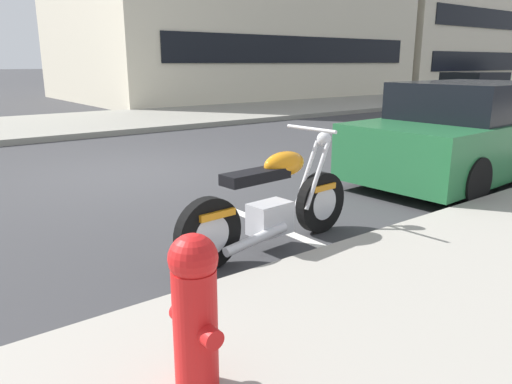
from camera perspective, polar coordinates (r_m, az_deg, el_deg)
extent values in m
plane|color=#333335|center=(8.03, -13.05, 2.12)|extent=(260.00, 260.00, 0.00)
cube|color=gray|center=(20.63, 10.40, 10.09)|extent=(120.00, 5.00, 0.14)
cube|color=silver|center=(5.09, 4.13, -4.90)|extent=(0.12, 2.20, 0.01)
cylinder|color=black|center=(5.11, 7.54, -1.21)|extent=(0.64, 0.16, 0.64)
cylinder|color=silver|center=(5.11, 7.54, -1.21)|extent=(0.36, 0.15, 0.35)
cylinder|color=black|center=(4.17, -5.58, -4.88)|extent=(0.64, 0.16, 0.64)
cylinder|color=silver|center=(4.17, -5.58, -4.88)|extent=(0.36, 0.15, 0.35)
cube|color=silver|center=(4.62, 1.66, -3.07)|extent=(0.42, 0.29, 0.30)
cube|color=black|center=(4.38, -0.01, 1.87)|extent=(0.69, 0.27, 0.10)
ellipsoid|color=orange|center=(4.61, 3.33, 3.27)|extent=(0.50, 0.28, 0.24)
cube|color=orange|center=(4.15, -5.08, -2.46)|extent=(0.37, 0.21, 0.06)
cube|color=orange|center=(5.05, 7.46, 0.66)|extent=(0.33, 0.18, 0.06)
cylinder|color=silver|center=(4.97, 5.94, 2.13)|extent=(0.34, 0.07, 0.65)
cylinder|color=silver|center=(4.88, 7.15, 1.85)|extent=(0.34, 0.07, 0.65)
cylinder|color=silver|center=(4.82, 6.45, 7.33)|extent=(0.08, 0.62, 0.04)
sphere|color=silver|center=(4.99, 7.95, 6.14)|extent=(0.15, 0.15, 0.15)
cylinder|color=silver|center=(4.36, 0.04, -5.50)|extent=(0.71, 0.14, 0.16)
cube|color=#236638|center=(8.09, 23.53, 5.27)|extent=(4.33, 1.94, 0.76)
cube|color=black|center=(8.00, 23.90, 9.79)|extent=(2.26, 1.70, 0.52)
cylinder|color=black|center=(9.71, 23.00, 5.36)|extent=(0.63, 0.25, 0.62)
cylinder|color=black|center=(7.35, 12.93, 3.43)|extent=(0.63, 0.25, 0.62)
cylinder|color=black|center=(6.56, 23.89, 1.15)|extent=(0.63, 0.25, 0.62)
cube|color=#236638|center=(21.62, 23.99, 10.48)|extent=(4.39, 2.00, 0.72)
cube|color=black|center=(21.60, 24.17, 12.04)|extent=(2.28, 1.78, 0.46)
cylinder|color=black|center=(19.97, 23.86, 9.62)|extent=(0.63, 0.24, 0.62)
cylinder|color=black|center=(20.89, 19.86, 10.18)|extent=(0.63, 0.24, 0.62)
cylinder|color=black|center=(22.46, 27.70, 9.64)|extent=(0.63, 0.24, 0.62)
cylinder|color=black|center=(23.28, 23.98, 10.19)|extent=(0.63, 0.24, 0.62)
cylinder|color=red|center=(2.49, -7.06, -15.77)|extent=(0.22, 0.22, 0.64)
sphere|color=red|center=(2.32, -7.36, -7.68)|extent=(0.24, 0.24, 0.24)
cylinder|color=red|center=(2.59, -8.71, -13.83)|extent=(0.10, 0.08, 0.10)
cylinder|color=red|center=(2.37, -5.30, -16.53)|extent=(0.10, 0.08, 0.10)
cube|color=black|center=(21.92, 5.45, 16.20)|extent=(13.39, 0.06, 1.10)
cube|color=beige|center=(37.05, 17.31, 17.83)|extent=(12.85, 11.32, 8.02)
cube|color=black|center=(33.93, 25.02, 13.65)|extent=(10.80, 0.06, 1.10)
cube|color=black|center=(34.03, 25.50, 17.81)|extent=(10.80, 0.06, 1.10)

